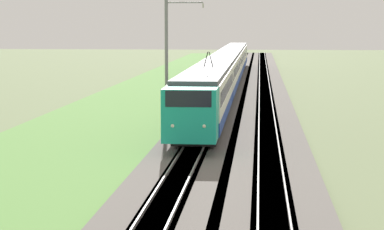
% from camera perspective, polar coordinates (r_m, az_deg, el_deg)
% --- Properties ---
extents(ballast_main, '(240.00, 4.40, 0.30)m').
position_cam_1_polar(ballast_main, '(57.12, 1.68, 0.18)').
color(ballast_main, '#605B56').
rests_on(ballast_main, ground).
extents(ballast_adjacent, '(240.00, 4.40, 0.30)m').
position_cam_1_polar(ballast_adjacent, '(57.02, 5.66, 0.14)').
color(ballast_adjacent, '#605B56').
rests_on(ballast_adjacent, ground).
extents(track_main, '(240.00, 1.57, 0.45)m').
position_cam_1_polar(track_main, '(57.12, 1.68, 0.19)').
color(track_main, '#4C4238').
rests_on(track_main, ground).
extents(track_adjacent, '(240.00, 1.57, 0.45)m').
position_cam_1_polar(track_adjacent, '(57.02, 5.66, 0.15)').
color(track_adjacent, '#4C4238').
rests_on(track_adjacent, ground).
extents(grass_verge, '(240.00, 11.62, 0.12)m').
position_cam_1_polar(grass_verge, '(57.95, -5.11, 0.16)').
color(grass_verge, '#5B8E42').
rests_on(grass_verge, ground).
extents(passenger_train, '(85.28, 2.85, 5.02)m').
position_cam_1_polar(passenger_train, '(79.15, 2.67, 3.64)').
color(passenger_train, '#19A88E').
rests_on(passenger_train, ground).
extents(catenary_mast_mid, '(0.22, 2.56, 9.15)m').
position_cam_1_polar(catenary_mast_mid, '(49.00, -1.90, 4.43)').
color(catenary_mast_mid, slate).
rests_on(catenary_mast_mid, ground).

